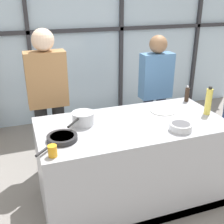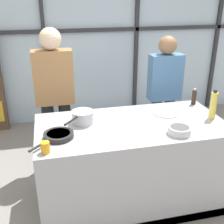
{
  "view_description": "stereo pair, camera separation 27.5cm",
  "coord_description": "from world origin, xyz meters",
  "px_view_note": "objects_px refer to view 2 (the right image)",
  "views": [
    {
      "loc": [
        -1.02,
        -2.29,
        2.1
      ],
      "look_at": [
        -0.18,
        0.1,
        1.02
      ],
      "focal_mm": 45.0,
      "sensor_mm": 36.0,
      "label": 1
    },
    {
      "loc": [
        -0.75,
        -2.37,
        2.1
      ],
      "look_at": [
        -0.18,
        0.1,
        1.02
      ],
      "focal_mm": 45.0,
      "sensor_mm": 36.0,
      "label": 2
    }
  ],
  "objects_px": {
    "saucepan": "(83,117)",
    "white_plate": "(166,113)",
    "mixing_bowl": "(180,130)",
    "frying_pan": "(58,135)",
    "juice_glass_near": "(45,147)",
    "pepper_grinder": "(194,97)",
    "oil_bottle": "(213,105)",
    "spectator_far_left": "(55,93)",
    "spectator_center_left": "(164,91)"
  },
  "relations": [
    {
      "from": "mixing_bowl",
      "to": "oil_bottle",
      "type": "bearing_deg",
      "value": 26.99
    },
    {
      "from": "frying_pan",
      "to": "oil_bottle",
      "type": "relative_size",
      "value": 1.28
    },
    {
      "from": "spectator_far_left",
      "to": "spectator_center_left",
      "type": "relative_size",
      "value": 1.08
    },
    {
      "from": "spectator_far_left",
      "to": "frying_pan",
      "type": "distance_m",
      "value": 0.99
    },
    {
      "from": "frying_pan",
      "to": "juice_glass_near",
      "type": "relative_size",
      "value": 4.07
    },
    {
      "from": "spectator_far_left",
      "to": "mixing_bowl",
      "type": "distance_m",
      "value": 1.57
    },
    {
      "from": "saucepan",
      "to": "mixing_bowl",
      "type": "xyz_separation_m",
      "value": [
        0.82,
        -0.42,
        -0.03
      ]
    },
    {
      "from": "spectator_center_left",
      "to": "white_plate",
      "type": "height_order",
      "value": "spectator_center_left"
    },
    {
      "from": "frying_pan",
      "to": "saucepan",
      "type": "bearing_deg",
      "value": 44.97
    },
    {
      "from": "spectator_far_left",
      "to": "spectator_center_left",
      "type": "bearing_deg",
      "value": -180.0
    },
    {
      "from": "juice_glass_near",
      "to": "mixing_bowl",
      "type": "bearing_deg",
      "value": 2.89
    },
    {
      "from": "saucepan",
      "to": "pepper_grinder",
      "type": "relative_size",
      "value": 1.76
    },
    {
      "from": "white_plate",
      "to": "oil_bottle",
      "type": "height_order",
      "value": "oil_bottle"
    },
    {
      "from": "spectator_far_left",
      "to": "juice_glass_near",
      "type": "xyz_separation_m",
      "value": [
        -0.13,
        -1.21,
        -0.03
      ]
    },
    {
      "from": "pepper_grinder",
      "to": "mixing_bowl",
      "type": "bearing_deg",
      "value": -126.94
    },
    {
      "from": "juice_glass_near",
      "to": "white_plate",
      "type": "bearing_deg",
      "value": 22.44
    },
    {
      "from": "spectator_center_left",
      "to": "oil_bottle",
      "type": "bearing_deg",
      "value": 97.96
    },
    {
      "from": "saucepan",
      "to": "white_plate",
      "type": "relative_size",
      "value": 1.23
    },
    {
      "from": "spectator_far_left",
      "to": "saucepan",
      "type": "xyz_separation_m",
      "value": [
        0.24,
        -0.73,
        -0.01
      ]
    },
    {
      "from": "pepper_grinder",
      "to": "juice_glass_near",
      "type": "distance_m",
      "value": 1.81
    },
    {
      "from": "frying_pan",
      "to": "mixing_bowl",
      "type": "bearing_deg",
      "value": -8.97
    },
    {
      "from": "white_plate",
      "to": "oil_bottle",
      "type": "bearing_deg",
      "value": -28.81
    },
    {
      "from": "oil_bottle",
      "to": "saucepan",
      "type": "bearing_deg",
      "value": 171.95
    },
    {
      "from": "spectator_center_left",
      "to": "frying_pan",
      "type": "height_order",
      "value": "spectator_center_left"
    },
    {
      "from": "saucepan",
      "to": "frying_pan",
      "type": "bearing_deg",
      "value": -135.03
    },
    {
      "from": "pepper_grinder",
      "to": "saucepan",
      "type": "bearing_deg",
      "value": -170.57
    },
    {
      "from": "white_plate",
      "to": "juice_glass_near",
      "type": "height_order",
      "value": "juice_glass_near"
    },
    {
      "from": "spectator_center_left",
      "to": "mixing_bowl",
      "type": "bearing_deg",
      "value": 73.49
    },
    {
      "from": "oil_bottle",
      "to": "white_plate",
      "type": "bearing_deg",
      "value": 151.19
    },
    {
      "from": "spectator_center_left",
      "to": "juice_glass_near",
      "type": "height_order",
      "value": "spectator_center_left"
    },
    {
      "from": "frying_pan",
      "to": "saucepan",
      "type": "distance_m",
      "value": 0.36
    },
    {
      "from": "frying_pan",
      "to": "juice_glass_near",
      "type": "bearing_deg",
      "value": -115.68
    },
    {
      "from": "saucepan",
      "to": "white_plate",
      "type": "xyz_separation_m",
      "value": [
        0.89,
        0.04,
        -0.06
      ]
    },
    {
      "from": "spectator_far_left",
      "to": "pepper_grinder",
      "type": "distance_m",
      "value": 1.62
    },
    {
      "from": "mixing_bowl",
      "to": "pepper_grinder",
      "type": "relative_size",
      "value": 1.09
    },
    {
      "from": "spectator_far_left",
      "to": "juice_glass_near",
      "type": "height_order",
      "value": "spectator_far_left"
    },
    {
      "from": "juice_glass_near",
      "to": "pepper_grinder",
      "type": "bearing_deg",
      "value": 22.75
    },
    {
      "from": "spectator_far_left",
      "to": "white_plate",
      "type": "bearing_deg",
      "value": 148.34
    },
    {
      "from": "mixing_bowl",
      "to": "oil_bottle",
      "type": "xyz_separation_m",
      "value": [
        0.47,
        0.24,
        0.11
      ]
    },
    {
      "from": "spectator_center_left",
      "to": "spectator_far_left",
      "type": "bearing_deg",
      "value": 0.0
    },
    {
      "from": "oil_bottle",
      "to": "pepper_grinder",
      "type": "height_order",
      "value": "oil_bottle"
    },
    {
      "from": "saucepan",
      "to": "oil_bottle",
      "type": "bearing_deg",
      "value": -8.05
    },
    {
      "from": "mixing_bowl",
      "to": "juice_glass_near",
      "type": "height_order",
      "value": "juice_glass_near"
    },
    {
      "from": "mixing_bowl",
      "to": "pepper_grinder",
      "type": "distance_m",
      "value": 0.8
    },
    {
      "from": "saucepan",
      "to": "oil_bottle",
      "type": "distance_m",
      "value": 1.31
    },
    {
      "from": "oil_bottle",
      "to": "juice_glass_near",
      "type": "xyz_separation_m",
      "value": [
        -1.66,
        -0.3,
        -0.09
      ]
    },
    {
      "from": "spectator_center_left",
      "to": "pepper_grinder",
      "type": "bearing_deg",
      "value": 104.96
    },
    {
      "from": "white_plate",
      "to": "juice_glass_near",
      "type": "relative_size",
      "value": 2.92
    },
    {
      "from": "saucepan",
      "to": "white_plate",
      "type": "height_order",
      "value": "saucepan"
    },
    {
      "from": "spectator_center_left",
      "to": "frying_pan",
      "type": "bearing_deg",
      "value": 34.8
    }
  ]
}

